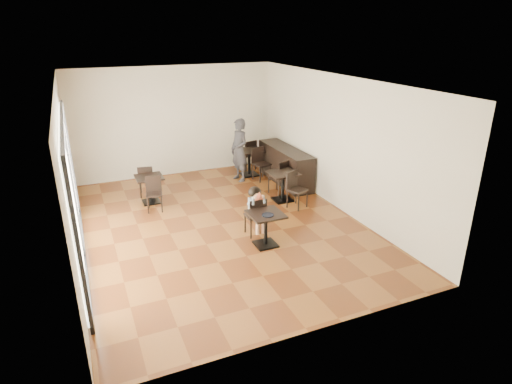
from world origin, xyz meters
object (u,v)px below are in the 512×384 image
child_chair (255,216)px  chair_back_b (262,164)px  adult_patron (239,150)px  chair_mid_b (297,190)px  cafe_table_left (150,190)px  chair_back_a (247,155)px  cafe_table_back (249,162)px  chair_mid_a (278,177)px  child (255,211)px  chair_left_b (154,194)px  cafe_table_mid (283,187)px  chair_left_a (146,180)px  child_table (266,229)px

child_chair → chair_back_b: bearing=-116.2°
adult_patron → chair_mid_b: 2.57m
cafe_table_left → chair_back_a: (3.30, 1.55, 0.12)m
cafe_table_left → chair_mid_b: (3.29, -1.76, 0.11)m
cafe_table_back → chair_mid_a: 1.67m
child_chair → chair_back_a: 4.52m
cafe_table_back → child_chair: bearing=-110.6°
adult_patron → cafe_table_left: bearing=-87.6°
child → chair_back_b: 3.52m
chair_mid_a → chair_back_a: 2.20m
chair_left_b → cafe_table_back: bearing=37.1°
cafe_table_mid → chair_back_a: size_ratio=0.80×
cafe_table_mid → chair_left_b: (-3.15, 0.66, 0.04)m
chair_left_a → cafe_table_left: bearing=100.7°
chair_back_a → cafe_table_left: bearing=12.8°
child_chair → chair_back_b: size_ratio=0.91×
cafe_table_back → chair_left_a: (-3.14, -0.46, 0.03)m
cafe_table_left → chair_mid_a: chair_mid_a is taller
chair_mid_a → child_table: bearing=35.0°
chair_mid_b → chair_back_a: size_ratio=0.96×
child → child_table: bearing=-90.0°
child_table → chair_mid_a: chair_mid_a is taller
chair_left_a → chair_back_b: 3.30m
chair_left_b → chair_back_a: bearing=43.2°
child_table → adult_patron: 4.11m
child → cafe_table_back: 3.96m
child → chair_mid_b: bearing=31.4°
child_table → child: (0.00, 0.55, 0.18)m
cafe_table_mid → cafe_table_left: cafe_table_mid is taller
cafe_table_left → chair_back_b: (3.30, 0.46, 0.12)m
cafe_table_back → chair_back_a: 0.57m
chair_mid_a → chair_mid_b: 1.10m
adult_patron → chair_back_b: adult_patron is taller
adult_patron → chair_mid_a: 1.55m
cafe_table_mid → cafe_table_back: cafe_table_back is taller
cafe_table_left → chair_left_a: (0.00, 0.55, 0.07)m
cafe_table_mid → chair_mid_b: (0.13, -0.55, 0.08)m
child_chair → adult_patron: adult_patron is taller
chair_mid_b → chair_back_b: chair_back_b is taller
cafe_table_mid → chair_left_b: chair_left_b is taller
child → cafe_table_left: (-1.75, 2.69, -0.19)m
child → chair_left_b: child is taller
child_table → chair_mid_b: bearing=44.0°
child_table → adult_patron: adult_patron is taller
chair_left_b → chair_mid_b: bearing=-9.4°
child → chair_mid_b: 1.80m
adult_patron → cafe_table_left: 2.86m
cafe_table_mid → cafe_table_left: 3.38m
child → cafe_table_back: bearing=69.4°
chair_back_a → chair_mid_b: bearing=77.5°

